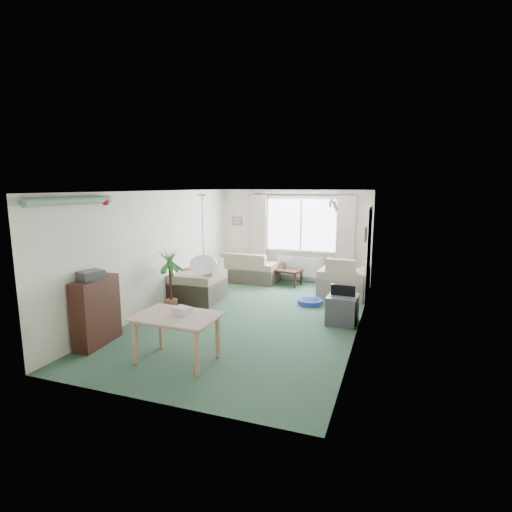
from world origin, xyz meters
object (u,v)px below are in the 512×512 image
(armchair_left, at_px, (198,280))
(pet_bed, at_px, (310,302))
(armchair_corner, at_px, (344,276))
(coffee_table, at_px, (284,277))
(houseplant, at_px, (170,280))
(dining_table, at_px, (177,339))
(tv_cube, at_px, (342,309))
(bookshelf, at_px, (96,312))
(sofa, at_px, (248,267))

(armchair_left, height_order, pet_bed, armchair_left)
(armchair_corner, distance_m, coffee_table, 1.73)
(houseplant, height_order, dining_table, houseplant)
(armchair_corner, xyz_separation_m, coffee_table, (-1.59, 0.62, -0.26))
(tv_cube, bearing_deg, houseplant, -170.18)
(houseplant, xyz_separation_m, tv_cube, (3.35, 0.42, -0.38))
(houseplant, bearing_deg, pet_bed, 28.78)
(coffee_table, height_order, bookshelf, bookshelf)
(houseplant, height_order, tv_cube, houseplant)
(armchair_left, height_order, tv_cube, armchair_left)
(armchair_left, xyz_separation_m, bookshelf, (-0.34, -2.75, 0.08))
(coffee_table, bearing_deg, bookshelf, -109.80)
(armchair_left, bearing_deg, armchair_corner, 114.13)
(armchair_corner, distance_m, pet_bed, 1.14)
(coffee_table, relative_size, tv_cube, 1.55)
(armchair_left, bearing_deg, sofa, 167.52)
(armchair_corner, relative_size, bookshelf, 0.96)
(sofa, relative_size, dining_table, 1.45)
(tv_cube, bearing_deg, armchair_corner, 99.48)
(sofa, distance_m, bookshelf, 4.86)
(sofa, height_order, dining_table, sofa)
(sofa, height_order, pet_bed, sofa)
(armchair_corner, relative_size, pet_bed, 1.94)
(sofa, xyz_separation_m, coffee_table, (0.99, 0.00, -0.19))
(armchair_corner, xyz_separation_m, pet_bed, (-0.58, -0.90, -0.41))
(armchair_corner, distance_m, houseplant, 3.88)
(armchair_left, xyz_separation_m, dining_table, (1.19, -2.89, -0.13))
(coffee_table, xyz_separation_m, houseplant, (-1.54, -2.92, 0.44))
(coffee_table, distance_m, pet_bed, 1.83)
(armchair_corner, height_order, coffee_table, armchair_corner)
(armchair_left, bearing_deg, dining_table, 21.06)
(sofa, relative_size, armchair_left, 1.51)
(armchair_left, xyz_separation_m, houseplant, (-0.15, -0.87, 0.18))
(sofa, bearing_deg, pet_bed, 143.73)
(armchair_left, distance_m, houseplant, 0.90)
(coffee_table, distance_m, dining_table, 4.94)
(armchair_corner, xyz_separation_m, houseplant, (-3.12, -2.30, 0.18))
(sofa, xyz_separation_m, pet_bed, (2.00, -1.52, -0.34))
(armchair_corner, bearing_deg, coffee_table, -17.14)
(armchair_left, relative_size, tv_cube, 1.79)
(coffee_table, height_order, dining_table, dining_table)
(pet_bed, bearing_deg, tv_cube, -50.68)
(houseplant, bearing_deg, bookshelf, -95.77)
(dining_table, xyz_separation_m, pet_bed, (1.21, 3.41, -0.28))
(tv_cube, bearing_deg, pet_bed, 131.96)
(houseplant, bearing_deg, tv_cube, 7.19)
(dining_table, bearing_deg, pet_bed, 70.55)
(armchair_corner, distance_m, tv_cube, 1.90)
(sofa, distance_m, pet_bed, 2.53)
(sofa, bearing_deg, armchair_corner, 167.34)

